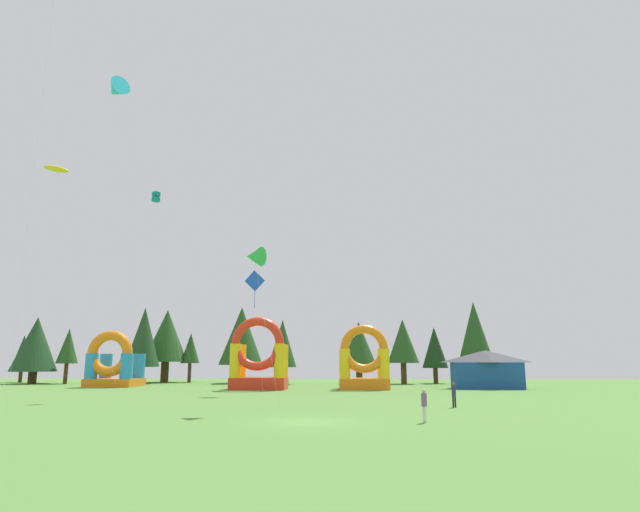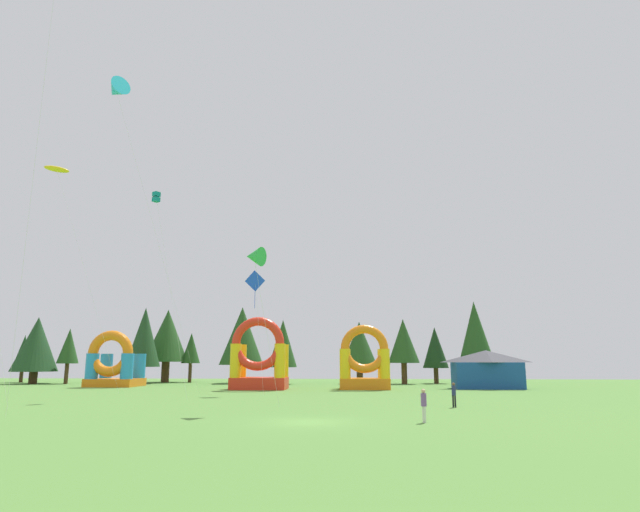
{
  "view_description": "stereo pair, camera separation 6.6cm",
  "coord_description": "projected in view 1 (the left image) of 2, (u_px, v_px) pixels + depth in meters",
  "views": [
    {
      "loc": [
        2.07,
        -26.81,
        2.96
      ],
      "look_at": [
        0.0,
        9.7,
        10.09
      ],
      "focal_mm": 29.99,
      "sensor_mm": 36.0,
      "label": 1
    },
    {
      "loc": [
        2.14,
        -26.8,
        2.96
      ],
      "look_at": [
        0.0,
        9.7,
        10.09
      ],
      "focal_mm": 29.99,
      "sensor_mm": 36.0,
      "label": 2
    }
  ],
  "objects": [
    {
      "name": "kite_green_delta",
      "position": [
        254.0,
        257.0,
        33.33
      ],
      "size": [
        2.1,
        3.95,
        9.96
      ],
      "color": "green",
      "rests_on": "ground_plane"
    },
    {
      "name": "tree_row_6",
      "position": [
        241.0,
        336.0,
        70.01
      ],
      "size": [
        5.74,
        5.74,
        9.83
      ],
      "color": "#4C331E",
      "rests_on": "ground_plane"
    },
    {
      "name": "tree_row_7",
      "position": [
        282.0,
        344.0,
        67.16
      ],
      "size": [
        3.61,
        3.61,
        7.96
      ],
      "color": "#4C331E",
      "rests_on": "ground_plane"
    },
    {
      "name": "person_near_camera",
      "position": [
        454.0,
        393.0,
        33.94
      ],
      "size": [
        0.37,
        0.37,
        1.54
      ],
      "rotation": [
        0.0,
        0.0,
        5.61
      ],
      "color": "black",
      "rests_on": "ground_plane"
    },
    {
      "name": "festival_tent",
      "position": [
        486.0,
        369.0,
        56.02
      ],
      "size": [
        6.91,
        3.41,
        3.96
      ],
      "color": "#19478C",
      "rests_on": "ground_plane"
    },
    {
      "name": "tree_row_1",
      "position": [
        36.0,
        344.0,
        68.38
      ],
      "size": [
        5.64,
        5.64,
        8.43
      ],
      "color": "#4C331E",
      "rests_on": "ground_plane"
    },
    {
      "name": "kite_yellow_parafoil",
      "position": [
        56.0,
        169.0,
        49.81
      ],
      "size": [
        7.53,
        3.39,
        20.85
      ],
      "color": "yellow",
      "rests_on": "ground_plane"
    },
    {
      "name": "inflatable_yellow_castle",
      "position": [
        259.0,
        363.0,
        54.64
      ],
      "size": [
        5.62,
        3.95,
        7.27
      ],
      "color": "red",
      "rests_on": "ground_plane"
    },
    {
      "name": "tree_row_0",
      "position": [
        23.0,
        352.0,
        72.4
      ],
      "size": [
        2.56,
        2.56,
        6.29
      ],
      "color": "#4C331E",
      "rests_on": "ground_plane"
    },
    {
      "name": "kite_blue_diamond",
      "position": [
        255.0,
        282.0,
        49.11
      ],
      "size": [
        1.95,
        2.07,
        10.71
      ],
      "color": "blue",
      "rests_on": "ground_plane"
    },
    {
      "name": "inflatable_blue_arch",
      "position": [
        113.0,
        366.0,
        60.4
      ],
      "size": [
        5.38,
        4.92,
        6.22
      ],
      "color": "orange",
      "rests_on": "ground_plane"
    },
    {
      "name": "kite_cyan_delta",
      "position": [
        116.0,
        90.0,
        46.59
      ],
      "size": [
        7.61,
        9.2,
        27.19
      ],
      "color": "#19B7CC",
      "rests_on": "ground_plane"
    },
    {
      "name": "tree_row_11",
      "position": [
        475.0,
        332.0,
        65.95
      ],
      "size": [
        4.17,
        4.17,
        10.11
      ],
      "color": "#4C331E",
      "rests_on": "ground_plane"
    },
    {
      "name": "inflatable_orange_dome",
      "position": [
        364.0,
        366.0,
        54.95
      ],
      "size": [
        5.08,
        3.92,
        6.51
      ],
      "color": "orange",
      "rests_on": "ground_plane"
    },
    {
      "name": "tree_row_8",
      "position": [
        359.0,
        344.0,
        68.46
      ],
      "size": [
        4.45,
        4.45,
        7.79
      ],
      "color": "#4C331E",
      "rests_on": "ground_plane"
    },
    {
      "name": "tree_row_3",
      "position": [
        144.0,
        337.0,
        68.47
      ],
      "size": [
        4.31,
        4.31,
        9.63
      ],
      "color": "#4C331E",
      "rests_on": "ground_plane"
    },
    {
      "name": "tree_row_5",
      "position": [
        191.0,
        348.0,
        72.82
      ],
      "size": [
        2.54,
        2.54,
        6.59
      ],
      "color": "#4C331E",
      "rests_on": "ground_plane"
    },
    {
      "name": "tree_row_2",
      "position": [
        68.0,
        346.0,
        68.42
      ],
      "size": [
        2.67,
        2.67,
        6.95
      ],
      "color": "#4C331E",
      "rests_on": "ground_plane"
    },
    {
      "name": "tree_row_9",
      "position": [
        403.0,
        341.0,
        67.89
      ],
      "size": [
        3.96,
        3.96,
        8.09
      ],
      "color": "#4C331E",
      "rests_on": "ground_plane"
    },
    {
      "name": "ground_plane",
      "position": [
        309.0,
        422.0,
        25.82
      ],
      "size": [
        120.0,
        120.0,
        0.0
      ],
      "primitive_type": "plane",
      "color": "#548438"
    },
    {
      "name": "tree_row_4",
      "position": [
        167.0,
        336.0,
        73.08
      ],
      "size": [
        5.83,
        5.83,
        9.77
      ],
      "color": "#4C331E",
      "rests_on": "ground_plane"
    },
    {
      "name": "person_midfield",
      "position": [
        424.0,
        402.0,
        25.72
      ],
      "size": [
        0.34,
        0.34,
        1.58
      ],
      "rotation": [
        0.0,
        0.0,
        1.88
      ],
      "color": "silver",
      "rests_on": "ground_plane"
    },
    {
      "name": "kite_teal_box",
      "position": [
        156.0,
        198.0,
        46.79
      ],
      "size": [
        4.8,
        3.16,
        17.45
      ],
      "color": "#0C7F7A",
      "rests_on": "ground_plane"
    },
    {
      "name": "tree_row_10",
      "position": [
        435.0,
        348.0,
        69.07
      ],
      "size": [
        3.28,
        3.28,
        7.16
      ],
      "color": "#4C331E",
      "rests_on": "ground_plane"
    }
  ]
}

